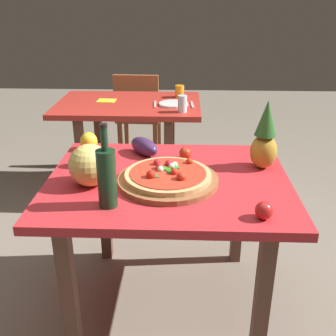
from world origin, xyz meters
The scene contains 20 objects.
ground_plane centered at (0.00, 0.00, 0.00)m, with size 10.00×10.00×0.00m, color gray.
display_table centered at (0.00, 0.00, 0.64)m, with size 1.11×0.89×0.73m.
background_table centered at (-0.36, 1.36, 0.63)m, with size 1.10×0.74×0.73m.
dining_chair centered at (-0.35, 1.95, 0.48)m, with size 0.42×0.42×0.85m.
pizza_board centered at (0.00, -0.05, 0.75)m, with size 0.45×0.45×0.03m, color brown.
pizza centered at (0.00, -0.05, 0.77)m, with size 0.39×0.39×0.06m.
wine_bottle centered at (-0.23, -0.27, 0.86)m, with size 0.08×0.08×0.34m.
pineapple_left centered at (0.45, 0.14, 0.88)m, with size 0.13×0.13×0.34m.
melon centered at (-0.34, -0.08, 0.83)m, with size 0.19×0.19×0.19m, color #E5C963.
bell_pepper centered at (-0.44, 0.35, 0.78)m, with size 0.09×0.09×0.10m, color yellow.
eggplant centered at (-0.14, 0.29, 0.78)m, with size 0.20×0.09×0.09m, color #412553.
tomato_beside_pepper centered at (0.08, 0.24, 0.77)m, with size 0.06×0.06×0.06m, color red.
tomato_by_bottle centered at (-0.46, 0.12, 0.77)m, with size 0.07×0.07×0.07m, color red.
tomato_at_corner centered at (0.37, -0.35, 0.77)m, with size 0.07×0.07×0.07m, color red.
drinking_glass_juice centered at (0.03, 1.54, 0.78)m, with size 0.07×0.07×0.10m, color orange.
drinking_glass_water centered at (0.06, 1.10, 0.79)m, with size 0.07×0.07×0.12m, color silver.
dinner_plate centered at (-0.01, 1.29, 0.74)m, with size 0.22×0.22×0.02m, color white.
fork_utensil centered at (-0.15, 1.29, 0.74)m, with size 0.02×0.18×0.01m, color silver.
knife_utensil centered at (0.13, 1.29, 0.74)m, with size 0.02×0.18×0.01m, color silver.
napkin_folded centered at (-0.54, 1.39, 0.74)m, with size 0.14×0.12×0.01m, color yellow.
Camera 1 is at (0.06, -1.69, 1.53)m, focal length 43.36 mm.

